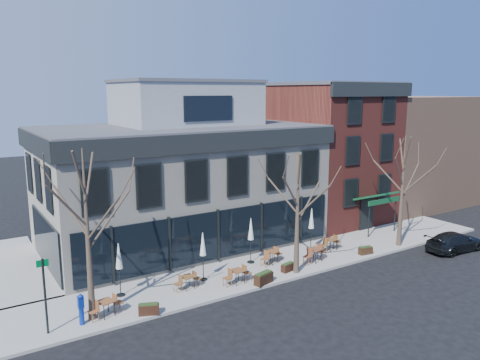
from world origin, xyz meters
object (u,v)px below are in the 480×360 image
parked_sedan (455,242)px  call_box (81,308)px  umbrella_0 (119,259)px  cafe_set_0 (106,306)px

parked_sedan → call_box: call_box is taller
umbrella_0 → call_box: bearing=-140.7°
call_box → cafe_set_0: call_box is taller
call_box → cafe_set_0: (1.17, 0.21, -0.31)m
cafe_set_0 → umbrella_0: (1.29, 1.81, 1.50)m
call_box → umbrella_0: umbrella_0 is taller
cafe_set_0 → umbrella_0: 2.69m
parked_sedan → call_box: size_ratio=2.97×
cafe_set_0 → umbrella_0: umbrella_0 is taller
parked_sedan → umbrella_0: 21.74m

